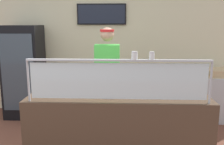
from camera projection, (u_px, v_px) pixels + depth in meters
name	position (u px, v px, depth m)	size (l,w,h in m)	color
ground_plane	(119.00, 142.00, 3.91)	(12.00, 12.00, 0.00)	brown
shop_rear_unit	(120.00, 46.00, 5.12)	(6.62, 0.13, 2.70)	beige
serving_counter	(118.00, 129.00, 3.23)	(2.22, 0.79, 0.95)	#4C3828
sneeze_guard	(118.00, 76.00, 2.75)	(2.04, 0.06, 0.49)	#B2B5BC
pizza_tray	(110.00, 92.00, 3.14)	(0.46, 0.46, 0.04)	#9EA0A8
pizza_server	(109.00, 91.00, 3.12)	(0.07, 0.28, 0.01)	#ADAFB7
parmesan_shaker	(134.00, 56.00, 2.70)	(0.07, 0.07, 0.09)	white
pepper_flake_shaker	(152.00, 56.00, 2.69)	(0.06, 0.06, 0.09)	white
worker_figure	(108.00, 76.00, 3.89)	(0.41, 0.50, 1.76)	#23232D
drink_fridge	(24.00, 72.00, 4.85)	(0.70, 0.60, 1.78)	black
prep_shelf	(215.00, 98.00, 4.75)	(0.70, 0.55, 0.85)	#B7BABF
pizza_box_stack	(218.00, 73.00, 4.65)	(0.47, 0.46, 0.13)	tan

